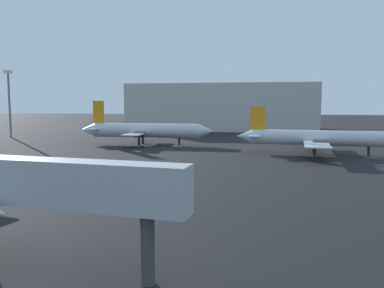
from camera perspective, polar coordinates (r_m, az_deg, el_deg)
airplane_distant at (r=69.10m, az=18.50°, el=0.85°), size 29.23×24.74×8.21m
airplane_far_left at (r=82.13m, az=-7.01°, el=2.04°), size 29.12×17.04×9.32m
jet_bridge at (r=22.07m, az=-23.52°, el=-5.39°), size 16.39×3.99×6.14m
light_mast_left at (r=109.35m, az=-25.58°, el=6.04°), size 2.40×0.50×17.20m
terminal_building at (r=130.82m, az=4.56°, el=5.51°), size 60.32×26.96×15.04m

